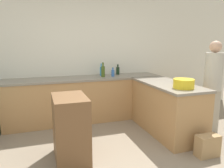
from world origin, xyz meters
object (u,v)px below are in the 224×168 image
object	(u,v)px
dish_soap_bottle	(101,71)
paper_bag	(207,146)
mixing_bowl	(184,84)
olive_oil_bottle	(103,71)
water_bottle_blue	(113,73)
wine_bottle_dark	(118,70)
person_at_peninsula	(212,84)
island_table	(71,128)

from	to	relation	value
dish_soap_bottle	paper_bag	size ratio (longest dim) A/B	0.78
paper_bag	mixing_bowl	bearing A→B (deg)	100.38
olive_oil_bottle	water_bottle_blue	bearing A→B (deg)	-0.99
wine_bottle_dark	paper_bag	size ratio (longest dim) A/B	0.67
wine_bottle_dark	person_at_peninsula	bearing A→B (deg)	-52.15
mixing_bowl	person_at_peninsula	world-z (taller)	person_at_peninsula
island_table	dish_soap_bottle	bearing A→B (deg)	60.97
olive_oil_bottle	person_at_peninsula	xyz separation A→B (m)	(1.61, -1.31, -0.12)
person_at_peninsula	dish_soap_bottle	bearing A→B (deg)	137.13
island_table	olive_oil_bottle	size ratio (longest dim) A/B	3.02
dish_soap_bottle	person_at_peninsula	distance (m)	2.18
island_table	dish_soap_bottle	world-z (taller)	dish_soap_bottle
olive_oil_bottle	wine_bottle_dark	world-z (taller)	olive_oil_bottle
dish_soap_bottle	paper_bag	bearing A→B (deg)	-66.26
mixing_bowl	dish_soap_bottle	bearing A→B (deg)	117.32
wine_bottle_dark	paper_bag	distance (m)	2.44
paper_bag	dish_soap_bottle	bearing A→B (deg)	113.74
mixing_bowl	person_at_peninsula	bearing A→B (deg)	13.99
island_table	paper_bag	bearing A→B (deg)	-16.46
water_bottle_blue	olive_oil_bottle	distance (m)	0.22
water_bottle_blue	person_at_peninsula	size ratio (longest dim) A/B	0.11
dish_soap_bottle	person_at_peninsula	size ratio (longest dim) A/B	0.16
wine_bottle_dark	person_at_peninsula	xyz separation A→B (m)	(1.20, -1.54, -0.10)
person_at_peninsula	paper_bag	world-z (taller)	person_at_peninsula
dish_soap_bottle	wine_bottle_dark	distance (m)	0.40
olive_oil_bottle	mixing_bowl	bearing A→B (deg)	-59.80
water_bottle_blue	wine_bottle_dark	xyz separation A→B (m)	(0.20, 0.23, 0.02)
olive_oil_bottle	person_at_peninsula	world-z (taller)	person_at_peninsula
mixing_bowl	water_bottle_blue	bearing A→B (deg)	113.77
mixing_bowl	paper_bag	xyz separation A→B (m)	(0.09, -0.50, -0.82)
mixing_bowl	dish_soap_bottle	distance (m)	1.87
paper_bag	water_bottle_blue	bearing A→B (deg)	110.60
olive_oil_bottle	person_at_peninsula	size ratio (longest dim) A/B	0.18
dish_soap_bottle	person_at_peninsula	bearing A→B (deg)	-42.87
water_bottle_blue	person_at_peninsula	world-z (taller)	person_at_peninsula
olive_oil_bottle	wine_bottle_dark	size ratio (longest dim) A/B	1.33
dish_soap_bottle	person_at_peninsula	world-z (taller)	person_at_peninsula
island_table	paper_bag	size ratio (longest dim) A/B	2.69
island_table	mixing_bowl	distance (m)	1.84
olive_oil_bottle	dish_soap_bottle	bearing A→B (deg)	86.68
wine_bottle_dark	dish_soap_bottle	bearing A→B (deg)	-171.61
olive_oil_bottle	island_table	bearing A→B (deg)	-121.53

